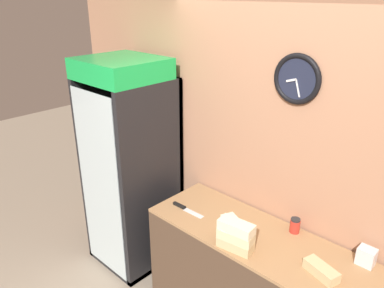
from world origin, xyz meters
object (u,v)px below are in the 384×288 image
object	(u,v)px
chefs_knife	(184,208)
sandwich_flat_left	(321,271)
napkin_dispenser	(366,256)
sandwich_stack_bottom	(235,244)
beverage_cooler	(134,156)
sandwich_flat_right	(233,224)
sandwich_stack_top	(236,227)
sandwich_stack_middle	(236,236)
condiment_jar	(295,225)

from	to	relation	value
chefs_knife	sandwich_flat_left	bearing A→B (deg)	2.24
napkin_dispenser	sandwich_stack_bottom	bearing A→B (deg)	-147.30
beverage_cooler	chefs_knife	distance (m)	0.79
beverage_cooler	sandwich_stack_bottom	distance (m)	1.41
sandwich_flat_right	chefs_knife	bearing A→B (deg)	-172.12
sandwich_stack_top	sandwich_flat_right	bearing A→B (deg)	131.08
sandwich_flat_right	beverage_cooler	bearing A→B (deg)	178.22
beverage_cooler	sandwich_flat_right	size ratio (longest dim) A/B	8.32
sandwich_flat_left	napkin_dispenser	xyz separation A→B (m)	(0.16, 0.30, 0.03)
chefs_knife	beverage_cooler	bearing A→B (deg)	172.38
sandwich_flat_right	sandwich_stack_bottom	bearing A→B (deg)	-48.92
chefs_knife	sandwich_flat_right	bearing A→B (deg)	7.88
sandwich_stack_bottom	sandwich_stack_middle	distance (m)	0.07
sandwich_stack_top	condiment_jar	bearing A→B (deg)	66.20
beverage_cooler	sandwich_flat_right	world-z (taller)	beverage_cooler
sandwich_flat_left	condiment_jar	bearing A→B (deg)	139.97
sandwich_stack_bottom	sandwich_flat_left	distance (m)	0.58
sandwich_stack_bottom	napkin_dispenser	bearing A→B (deg)	32.70
sandwich_flat_right	condiment_jar	size ratio (longest dim) A/B	2.15
sandwich_stack_top	condiment_jar	size ratio (longest dim) A/B	2.26
sandwich_stack_bottom	sandwich_stack_middle	xyz separation A→B (m)	(0.00, 0.00, 0.07)
sandwich_stack_top	chefs_knife	xyz separation A→B (m)	(-0.62, 0.12, -0.17)
sandwich_flat_left	condiment_jar	distance (m)	0.46
sandwich_stack_middle	sandwich_stack_top	xyz separation A→B (m)	(0.00, 0.00, 0.07)
sandwich_stack_top	napkin_dispenser	bearing A→B (deg)	32.70
sandwich_stack_bottom	condiment_jar	distance (m)	0.50
sandwich_flat_right	chefs_knife	world-z (taller)	sandwich_flat_right
sandwich_stack_bottom	sandwich_stack_top	bearing A→B (deg)	0.00
chefs_knife	sandwich_stack_middle	bearing A→B (deg)	-10.71
condiment_jar	napkin_dispenser	bearing A→B (deg)	0.31
sandwich_flat_left	chefs_knife	distance (m)	1.17
sandwich_stack_middle	chefs_knife	xyz separation A→B (m)	(-0.62, 0.12, -0.10)
sandwich_flat_left	napkin_dispenser	distance (m)	0.34
sandwich_flat_right	condiment_jar	xyz separation A→B (m)	(0.36, 0.28, 0.02)
sandwich_stack_middle	sandwich_flat_right	xyz separation A→B (m)	(-0.16, 0.18, -0.07)
sandwich_stack_middle	napkin_dispenser	world-z (taller)	sandwich_stack_middle
sandwich_stack_middle	sandwich_flat_left	size ratio (longest dim) A/B	1.07
sandwich_stack_bottom	sandwich_flat_left	bearing A→B (deg)	16.45
sandwich_stack_middle	sandwich_flat_right	world-z (taller)	sandwich_stack_middle
beverage_cooler	sandwich_stack_top	distance (m)	1.40
sandwich_stack_middle	sandwich_flat_right	distance (m)	0.25
sandwich_flat_right	napkin_dispenser	xyz separation A→B (m)	(0.87, 0.28, 0.03)
sandwich_stack_middle	chefs_knife	world-z (taller)	sandwich_stack_middle
sandwich_flat_left	napkin_dispenser	bearing A→B (deg)	61.01
sandwich_stack_top	sandwich_stack_bottom	bearing A→B (deg)	180.00
chefs_knife	napkin_dispenser	xyz separation A→B (m)	(1.34, 0.34, 0.05)
sandwich_flat_left	chefs_knife	size ratio (longest dim) A/B	0.78
beverage_cooler	napkin_dispenser	world-z (taller)	beverage_cooler
napkin_dispenser	chefs_knife	bearing A→B (deg)	-165.61
beverage_cooler	sandwich_flat_left	size ratio (longest dim) A/B	8.31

